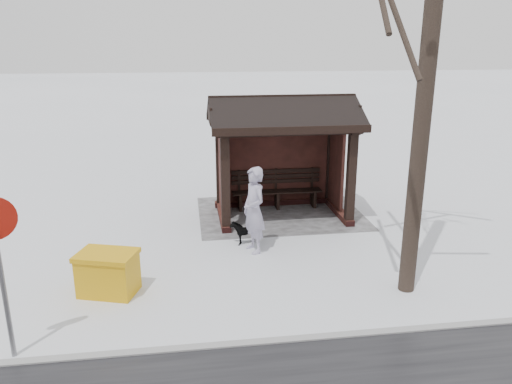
# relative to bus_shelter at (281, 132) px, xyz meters

# --- Properties ---
(ground) EXTENTS (120.00, 120.00, 0.00)m
(ground) POSITION_rel_bus_shelter_xyz_m (0.00, 0.16, -2.17)
(ground) COLOR silver
(ground) RESTS_ON ground
(kerb) EXTENTS (120.00, 0.15, 0.06)m
(kerb) POSITION_rel_bus_shelter_xyz_m (0.00, 5.66, -2.16)
(kerb) COLOR gray
(kerb) RESTS_ON ground
(trampled_patch) EXTENTS (4.20, 3.20, 0.02)m
(trampled_patch) POSITION_rel_bus_shelter_xyz_m (0.00, -0.04, -2.16)
(trampled_patch) COLOR #98989D
(trampled_patch) RESTS_ON ground
(bus_shelter) EXTENTS (3.60, 2.40, 3.09)m
(bus_shelter) POSITION_rel_bus_shelter_xyz_m (0.00, 0.00, 0.00)
(bus_shelter) COLOR #3C1715
(bus_shelter) RESTS_ON ground
(pedestrian) EXTENTS (0.64, 0.78, 1.85)m
(pedestrian) POSITION_rel_bus_shelter_xyz_m (1.00, 2.26, -1.24)
(pedestrian) COLOR #A09AB5
(pedestrian) RESTS_ON ground
(dog) EXTENTS (0.70, 0.50, 0.54)m
(dog) POSITION_rel_bus_shelter_xyz_m (1.14, 1.77, -1.90)
(dog) COLOR black
(dog) RESTS_ON ground
(grit_bin) EXTENTS (1.18, 0.97, 0.78)m
(grit_bin) POSITION_rel_bus_shelter_xyz_m (3.83, 3.74, -1.77)
(grit_bin) COLOR #CD940C
(grit_bin) RESTS_ON ground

